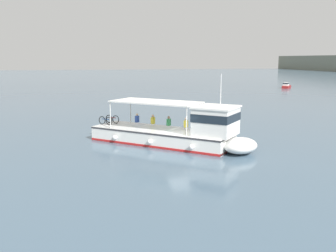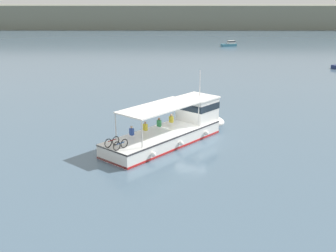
% 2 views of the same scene
% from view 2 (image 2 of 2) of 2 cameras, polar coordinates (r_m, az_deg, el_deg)
% --- Properties ---
extents(ground_plane, '(400.00, 400.00, 0.00)m').
position_cam_2_polar(ground_plane, '(34.34, 3.11, -1.74)').
color(ground_plane, slate).
extents(distant_shoreline, '(400.00, 28.00, 8.09)m').
position_cam_2_polar(distant_shoreline, '(160.62, 1.10, 14.88)').
color(distant_shoreline, slate).
rests_on(distant_shoreline, ground).
extents(ferry_main, '(10.64, 11.64, 5.32)m').
position_cam_2_polar(ferry_main, '(33.76, 1.14, -0.23)').
color(ferry_main, white).
rests_on(ferry_main, ground).
extents(motorboat_near_port, '(3.83, 2.46, 1.26)m').
position_cam_2_polar(motorboat_near_port, '(100.07, 8.49, 11.12)').
color(motorboat_near_port, teal).
rests_on(motorboat_near_port, ground).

